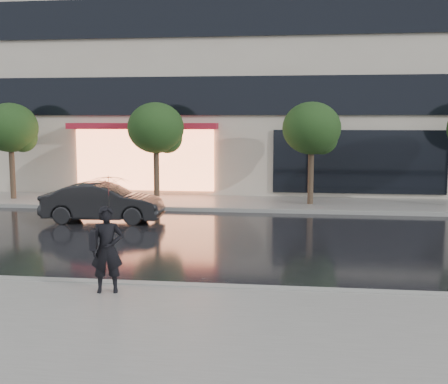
# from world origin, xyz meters

# --- Properties ---
(ground) EXTENTS (120.00, 120.00, 0.00)m
(ground) POSITION_xyz_m (0.00, 0.00, 0.00)
(ground) COLOR black
(ground) RESTS_ON ground
(sidewalk_near) EXTENTS (60.00, 4.50, 0.12)m
(sidewalk_near) POSITION_xyz_m (0.00, -3.25, 0.06)
(sidewalk_near) COLOR slate
(sidewalk_near) RESTS_ON ground
(sidewalk_far) EXTENTS (60.00, 3.50, 0.12)m
(sidewalk_far) POSITION_xyz_m (0.00, 10.25, 0.06)
(sidewalk_far) COLOR slate
(sidewalk_far) RESTS_ON ground
(curb_near) EXTENTS (60.00, 0.25, 0.14)m
(curb_near) POSITION_xyz_m (0.00, -1.00, 0.07)
(curb_near) COLOR gray
(curb_near) RESTS_ON ground
(curb_far) EXTENTS (60.00, 0.25, 0.14)m
(curb_far) POSITION_xyz_m (0.00, 8.50, 0.07)
(curb_far) COLOR gray
(curb_far) RESTS_ON ground
(office_building) EXTENTS (30.00, 12.76, 18.00)m
(office_building) POSITION_xyz_m (-0.00, 17.97, 9.00)
(office_building) COLOR #BDB4A0
(office_building) RESTS_ON ground
(tree_far_west) EXTENTS (2.20, 2.20, 3.99)m
(tree_far_west) POSITION_xyz_m (-8.94, 10.03, 2.92)
(tree_far_west) COLOR #33261C
(tree_far_west) RESTS_ON ground
(tree_mid_west) EXTENTS (2.20, 2.20, 3.99)m
(tree_mid_west) POSITION_xyz_m (-2.94, 10.03, 2.92)
(tree_mid_west) COLOR #33261C
(tree_mid_west) RESTS_ON ground
(tree_mid_east) EXTENTS (2.20, 2.20, 3.99)m
(tree_mid_east) POSITION_xyz_m (3.06, 10.03, 2.92)
(tree_mid_east) COLOR #33261C
(tree_mid_east) RESTS_ON ground
(parked_car) EXTENTS (3.95, 1.57, 1.28)m
(parked_car) POSITION_xyz_m (-3.80, 6.00, 0.64)
(parked_car) COLOR black
(parked_car) RESTS_ON ground
(pedestrian_with_umbrella) EXTENTS (0.97, 0.98, 2.21)m
(pedestrian_with_umbrella) POSITION_xyz_m (-1.03, -1.61, 1.51)
(pedestrian_with_umbrella) COLOR black
(pedestrian_with_umbrella) RESTS_ON sidewalk_near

